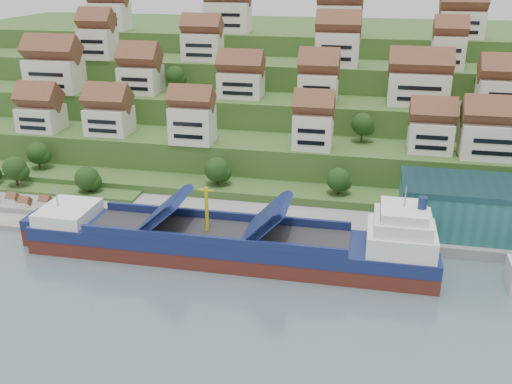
# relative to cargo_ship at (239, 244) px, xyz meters

# --- Properties ---
(ground) EXTENTS (300.00, 300.00, 0.00)m
(ground) POSITION_rel_cargo_ship_xyz_m (7.29, 0.43, -3.21)
(ground) COLOR slate
(ground) RESTS_ON ground
(quay) EXTENTS (180.00, 14.00, 2.20)m
(quay) POSITION_rel_cargo_ship_xyz_m (27.29, 15.43, -2.11)
(quay) COLOR gray
(quay) RESTS_ON ground
(pebble_beach) EXTENTS (45.00, 20.00, 1.00)m
(pebble_beach) POSITION_rel_cargo_ship_xyz_m (-50.71, 12.43, -2.71)
(pebble_beach) COLOR gray
(pebble_beach) RESTS_ON ground
(hillside) EXTENTS (260.00, 128.00, 31.00)m
(hillside) POSITION_rel_cargo_ship_xyz_m (7.29, 103.98, 7.45)
(hillside) COLOR #2D4C1E
(hillside) RESTS_ON ground
(hillside_village) EXTENTS (157.07, 64.57, 29.17)m
(hillside_village) POSITION_rel_cargo_ship_xyz_m (7.08, 61.56, 21.37)
(hillside_village) COLOR silver
(hillside_village) RESTS_ON ground
(hillside_trees) EXTENTS (141.48, 62.49, 28.75)m
(hillside_trees) POSITION_rel_cargo_ship_xyz_m (-8.74, 42.01, 11.88)
(hillside_trees) COLOR #204216
(hillside_trees) RESTS_ON ground
(flagpole) EXTENTS (1.28, 0.16, 8.00)m
(flagpole) POSITION_rel_cargo_ship_xyz_m (25.40, 10.43, 3.67)
(flagpole) COLOR gray
(flagpole) RESTS_ON quay
(beach_huts) EXTENTS (14.40, 3.70, 2.20)m
(beach_huts) POSITION_rel_cargo_ship_xyz_m (-52.71, 11.18, -1.11)
(beach_huts) COLOR white
(beach_huts) RESTS_ON pebble_beach
(cargo_ship) EXTENTS (75.68, 12.02, 16.75)m
(cargo_ship) POSITION_rel_cargo_ship_xyz_m (0.00, 0.00, 0.00)
(cargo_ship) COLOR #512018
(cargo_ship) RESTS_ON ground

